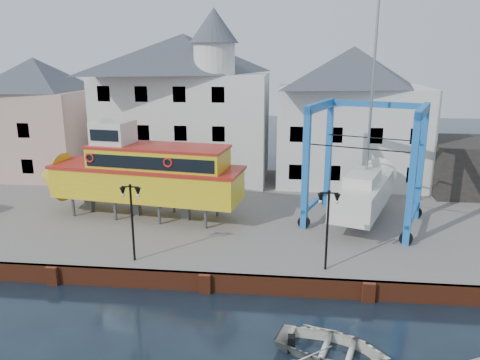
# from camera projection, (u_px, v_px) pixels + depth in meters

# --- Properties ---
(ground) EXTENTS (140.00, 140.00, 0.00)m
(ground) POSITION_uv_depth(u_px,v_px,m) (205.00, 292.00, 23.52)
(ground) COLOR black
(ground) RESTS_ON ground
(hardstanding) EXTENTS (44.00, 22.00, 1.00)m
(hardstanding) POSITION_uv_depth(u_px,v_px,m) (232.00, 212.00, 33.95)
(hardstanding) COLOR slate
(hardstanding) RESTS_ON ground
(quay_wall) EXTENTS (44.00, 0.47, 1.00)m
(quay_wall) POSITION_uv_depth(u_px,v_px,m) (205.00, 282.00, 23.49)
(quay_wall) COLOR maroon
(quay_wall) RESTS_ON ground
(building_pink) EXTENTS (8.00, 7.00, 10.30)m
(building_pink) POSITION_uv_depth(u_px,v_px,m) (39.00, 118.00, 41.08)
(building_pink) COLOR tan
(building_pink) RESTS_ON hardstanding
(building_white_main) EXTENTS (14.00, 8.30, 14.00)m
(building_white_main) POSITION_uv_depth(u_px,v_px,m) (186.00, 106.00, 39.77)
(building_white_main) COLOR silver
(building_white_main) RESTS_ON hardstanding
(building_white_right) EXTENTS (12.00, 8.00, 11.20)m
(building_white_right) POSITION_uv_depth(u_px,v_px,m) (351.00, 116.00, 39.09)
(building_white_right) COLOR silver
(building_white_right) RESTS_ON hardstanding
(shed_dark) EXTENTS (8.00, 7.00, 4.00)m
(shed_dark) POSITION_uv_depth(u_px,v_px,m) (479.00, 166.00, 37.06)
(shed_dark) COLOR black
(shed_dark) RESTS_ON hardstanding
(lamp_post_left) EXTENTS (1.12, 0.32, 4.20)m
(lamp_post_left) POSITION_uv_depth(u_px,v_px,m) (131.00, 203.00, 24.00)
(lamp_post_left) COLOR black
(lamp_post_left) RESTS_ON hardstanding
(lamp_post_right) EXTENTS (1.12, 0.32, 4.20)m
(lamp_post_right) POSITION_uv_depth(u_px,v_px,m) (328.00, 210.00, 22.95)
(lamp_post_right) COLOR black
(lamp_post_right) RESTS_ON hardstanding
(tour_boat) EXTENTS (14.92, 5.50, 6.35)m
(tour_boat) POSITION_uv_depth(u_px,v_px,m) (135.00, 172.00, 31.01)
(tour_boat) COLOR #59595E
(tour_boat) RESTS_ON hardstanding
(travel_lift) EXTENTS (8.27, 10.02, 14.74)m
(travel_lift) POSITION_uv_depth(u_px,v_px,m) (367.00, 183.00, 30.44)
(travel_lift) COLOR #156DBB
(travel_lift) RESTS_ON hardstanding
(motorboat_b) EXTENTS (5.19, 4.34, 0.93)m
(motorboat_b) POSITION_uv_depth(u_px,v_px,m) (331.00, 355.00, 18.59)
(motorboat_b) COLOR silver
(motorboat_b) RESTS_ON ground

